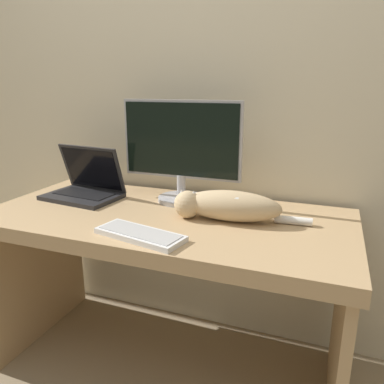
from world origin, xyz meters
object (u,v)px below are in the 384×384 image
Objects in this scene: cat at (226,205)px; monitor at (181,149)px; laptop at (85,187)px; external_keyboard at (140,234)px.

monitor is at bearing 142.24° from cat.
monitor reaches higher than laptop.
external_keyboard is 0.37m from cat.
cat is at bearing 61.67° from external_keyboard.
laptop reaches higher than cat.
laptop is 0.72m from cat.
monitor is at bearing 19.74° from laptop.
laptop is 1.05× the size of external_keyboard.
monitor is 0.51m from external_keyboard.
cat is at bearing 0.82° from laptop.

